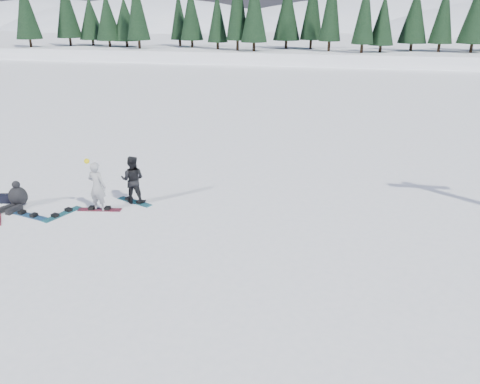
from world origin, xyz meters
name	(u,v)px	position (x,y,z in m)	size (l,w,h in m)	color
ground	(101,235)	(0.00, 0.00, 0.00)	(420.00, 420.00, 0.00)	white
alpine_backdrop	(302,63)	(-11.72, 189.16, -13.97)	(412.50, 227.00, 53.20)	white
snowboarder_woman	(97,186)	(-1.00, 1.77, 0.89)	(0.68, 0.49, 1.90)	#A3A3A8
snowboarder_man	(133,180)	(-0.12, 2.71, 0.87)	(0.85, 0.66, 1.74)	black
seated_rider	(17,197)	(-3.97, 1.42, 0.37)	(0.82, 1.21, 0.95)	black
gear_bag	(6,198)	(-4.67, 1.68, 0.15)	(0.45, 0.30, 0.30)	black
snowboard_woman	(100,210)	(-1.00, 1.77, 0.01)	(1.50, 0.28, 0.03)	maroon
snowboard_man	(135,202)	(-0.12, 2.71, 0.01)	(1.50, 0.28, 0.03)	#176B7E
snowboard_loose_a	(62,214)	(-2.07, 1.14, 0.01)	(1.50, 0.28, 0.03)	#187584
snowboard_loose_c	(28,215)	(-3.14, 0.80, 0.01)	(1.50, 0.28, 0.03)	#19528D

